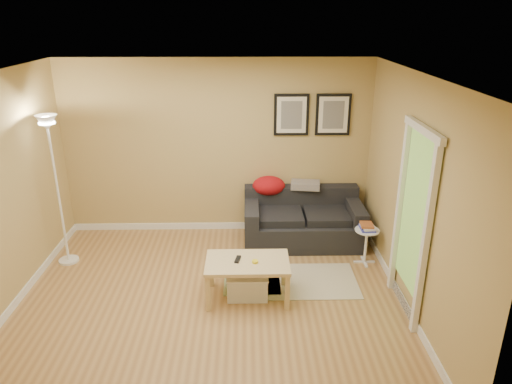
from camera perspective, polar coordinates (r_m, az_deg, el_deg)
floor at (r=5.71m, az=-5.50°, el=-13.04°), size 4.50×4.50×0.00m
ceiling at (r=4.77m, az=-6.61°, el=13.79°), size 4.50×4.50×0.00m
wall_back at (r=6.99m, az=-4.72°, el=5.27°), size 4.50×0.00×4.50m
wall_front at (r=3.34m, az=-8.76°, el=-13.75°), size 4.50×0.00×4.50m
wall_right at (r=5.39m, az=18.56°, el=-0.63°), size 0.00×4.00×4.00m
baseboard_back at (r=7.42m, az=-4.44°, el=-4.08°), size 4.50×0.02×0.10m
baseboard_left at (r=6.27m, az=-26.84°, el=-11.58°), size 0.02×4.00×0.10m
baseboard_right at (r=5.94m, az=17.06°, el=-11.91°), size 0.02×4.00×0.10m
sofa at (r=6.90m, az=5.71°, el=-3.17°), size 1.70×0.90×0.75m
red_throw at (r=6.99m, az=1.55°, el=0.77°), size 0.48×0.36×0.28m
plaid_throw at (r=7.03m, az=5.98°, el=0.87°), size 0.45×0.32×0.10m
framed_print_left at (r=6.86m, az=4.30°, el=9.29°), size 0.50×0.04×0.60m
framed_print_right at (r=6.94m, az=9.30°, el=9.21°), size 0.50×0.04×0.60m
area_rug at (r=6.09m, az=6.18°, el=-10.63°), size 1.25×0.85×0.01m
green_runner at (r=5.99m, az=-0.48°, el=-11.08°), size 0.70×0.50×0.01m
coffee_table at (r=5.64m, az=-1.03°, el=-10.50°), size 1.10×0.85×0.49m
remote_control at (r=5.54m, az=-2.23°, el=-8.13°), size 0.08×0.17×0.02m
tape_roll at (r=5.47m, az=-0.12°, el=-8.41°), size 0.07×0.07×0.03m
storage_bin at (r=5.71m, az=-1.04°, el=-11.13°), size 0.49×0.36×0.30m
side_table at (r=6.52m, az=13.11°, el=-6.41°), size 0.32×0.32×0.49m
book_stack at (r=6.41m, az=13.29°, el=-4.08°), size 0.21×0.26×0.08m
floor_lamp at (r=6.60m, az=-22.75°, el=-0.45°), size 0.26×0.26×2.02m
doorway at (r=5.35m, az=18.22°, el=-3.97°), size 0.12×1.01×2.13m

